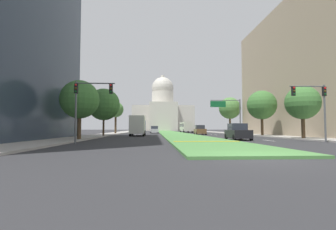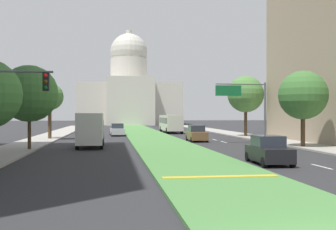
{
  "view_description": "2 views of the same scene",
  "coord_description": "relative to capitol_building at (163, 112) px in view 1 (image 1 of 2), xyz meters",
  "views": [
    {
      "loc": [
        -4.44,
        -9.97,
        1.29
      ],
      "look_at": [
        -1.49,
        41.71,
        4.01
      ],
      "focal_mm": 26.5,
      "sensor_mm": 36.0,
      "label": 1
    },
    {
      "loc": [
        -5.11,
        -8.21,
        3.14
      ],
      "look_at": [
        1.82,
        42.36,
        3.0
      ],
      "focal_mm": 43.99,
      "sensor_mm": 36.0,
      "label": 2
    }
  ],
  "objects": [
    {
      "name": "overhead_guide_sign",
      "position": [
        9.08,
        -80.75,
        -4.49
      ],
      "size": [
        5.55,
        0.2,
        6.5
      ],
      "color": "#515456",
      "rests_on": "ground_plane"
    },
    {
      "name": "sidewalk_right",
      "position": [
        13.45,
        -68.49,
        -9.06
      ],
      "size": [
        4.0,
        103.95,
        0.15
      ],
      "primitive_type": "cube",
      "color": "#9E9991",
      "rests_on": "ground_plane"
    },
    {
      "name": "sidewalk_left",
      "position": [
        -13.45,
        -68.49,
        -9.06
      ],
      "size": [
        4.0,
        103.95,
        0.15
      ],
      "primitive_type": "cube",
      "color": "#9E9991",
      "rests_on": "ground_plane"
    },
    {
      "name": "ground_plane",
      "position": [
        0.0,
        -56.94,
        -9.14
      ],
      "size": [
        260.0,
        260.0,
        0.0
      ],
      "primitive_type": "plane",
      "color": "#2B2B2D"
    },
    {
      "name": "sedan_lead_stopped",
      "position": [
        4.6,
        -98.34,
        -8.31
      ],
      "size": [
        2.1,
        4.24,
        1.78
      ],
      "color": "black",
      "rests_on": "ground_plane"
    },
    {
      "name": "street_tree_right_mid",
      "position": [
        12.32,
        -87.14,
        -4.28
      ],
      "size": [
        4.5,
        4.5,
        7.12
      ],
      "color": "#4C3823",
      "rests_on": "ground_plane"
    },
    {
      "name": "box_truck_delivery",
      "position": [
        -7.07,
        -84.1,
        -7.46
      ],
      "size": [
        2.4,
        6.4,
        3.2
      ],
      "color": "navy",
      "rests_on": "ground_plane"
    },
    {
      "name": "street_tree_right_far",
      "position": [
        12.8,
        -69.39,
        -3.36
      ],
      "size": [
        4.91,
        4.91,
        8.26
      ],
      "color": "#4C3823",
      "rests_on": "ground_plane"
    },
    {
      "name": "sedan_midblock",
      "position": [
        4.46,
        -77.02,
        -8.28
      ],
      "size": [
        2.03,
        4.35,
        1.85
      ],
      "color": "brown",
      "rests_on": "ground_plane"
    },
    {
      "name": "street_tree_left_far",
      "position": [
        -12.6,
        -71.34,
        -3.97
      ],
      "size": [
        3.32,
        3.32,
        6.9
      ],
      "color": "#4C3823",
      "rests_on": "ground_plane"
    },
    {
      "name": "street_tree_right_near",
      "position": [
        12.04,
        -98.17,
        -5.04
      ],
      "size": [
        3.73,
        3.73,
        5.98
      ],
      "color": "#4C3823",
      "rests_on": "ground_plane"
    },
    {
      "name": "lane_dashes_right",
      "position": [
        7.27,
        -75.92,
        -9.13
      ],
      "size": [
        0.16,
        48.28,
        0.01
      ],
      "color": "silver",
      "rests_on": "ground_plane"
    },
    {
      "name": "street_tree_left_near",
      "position": [
        -12.2,
        -98.4,
        -4.88
      ],
      "size": [
        4.02,
        4.02,
        6.29
      ],
      "color": "#4C3823",
      "rests_on": "ground_plane"
    },
    {
      "name": "city_bus",
      "position": [
        4.6,
        -55.21,
        -7.37
      ],
      "size": [
        2.62,
        11.0,
        2.95
      ],
      "color": "beige",
      "rests_on": "ground_plane"
    },
    {
      "name": "grass_median",
      "position": [
        0.0,
        -62.71,
        -9.07
      ],
      "size": [
        6.18,
        103.95,
        0.14
      ],
      "primitive_type": "cube",
      "color": "#4C8442",
      "rests_on": "ground_plane"
    },
    {
      "name": "traffic_light_near_right",
      "position": [
        10.11,
        -103.25,
        -5.34
      ],
      "size": [
        3.34,
        0.35,
        5.2
      ],
      "color": "#515456",
      "rests_on": "ground_plane"
    },
    {
      "name": "median_curb_nose",
      "position": [
        0.0,
        -103.92,
        -8.98
      ],
      "size": [
        5.57,
        0.5,
        0.04
      ],
      "primitive_type": "cube",
      "color": "gold",
      "rests_on": "grass_median"
    },
    {
      "name": "street_tree_left_mid",
      "position": [
        -12.08,
        -86.59,
        -4.27
      ],
      "size": [
        4.85,
        4.85,
        7.3
      ],
      "color": "#4C3823",
      "rests_on": "ground_plane"
    },
    {
      "name": "midrise_block_right",
      "position": [
        22.48,
        -85.59,
        1.39
      ],
      "size": [
        14.06,
        30.93,
        21.05
      ],
      "primitive_type": "cube",
      "color": "tan",
      "rests_on": "ground_plane"
    },
    {
      "name": "traffic_light_near_left",
      "position": [
        -10.11,
        -103.69,
        -5.34
      ],
      "size": [
        3.34,
        0.35,
        5.2
      ],
      "color": "#515456",
      "rests_on": "ground_plane"
    },
    {
      "name": "capitol_building",
      "position": [
        0.0,
        0.0,
        0.0
      ],
      "size": [
        29.6,
        23.6,
        28.14
      ],
      "color": "beige",
      "rests_on": "ground_plane"
    },
    {
      "name": "sedan_distant",
      "position": [
        -4.34,
        -63.79,
        -8.31
      ],
      "size": [
        2.13,
        4.4,
        1.78
      ],
      "color": "#BCBCC1",
      "rests_on": "ground_plane"
    }
  ]
}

